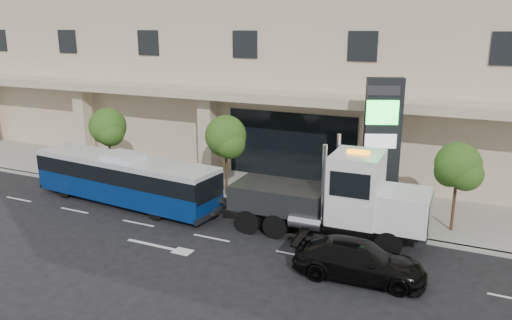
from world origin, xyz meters
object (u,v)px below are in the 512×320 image
at_px(black_sedan, 359,260).
at_px(signage_pylon, 381,148).
at_px(city_bus, 125,178).
at_px(tow_truck, 336,199).

relative_size(black_sedan, signage_pylon, 0.73).
xyz_separation_m(city_bus, signage_pylon, (12.37, 3.52, 2.12)).
relative_size(city_bus, signage_pylon, 1.66).
height_order(black_sedan, signage_pylon, signage_pylon).
distance_m(black_sedan, signage_pylon, 6.87).
height_order(tow_truck, black_sedan, tow_truck).
xyz_separation_m(tow_truck, black_sedan, (1.86, -3.15, -1.12)).
relative_size(city_bus, black_sedan, 2.27).
relative_size(tow_truck, black_sedan, 2.01).
distance_m(tow_truck, black_sedan, 3.82).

